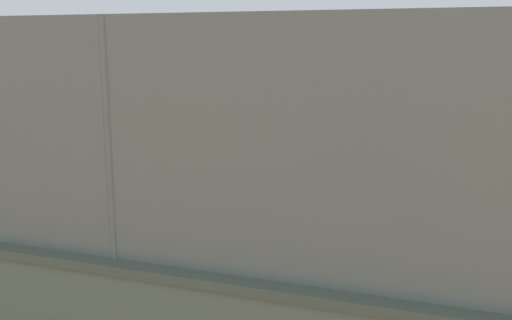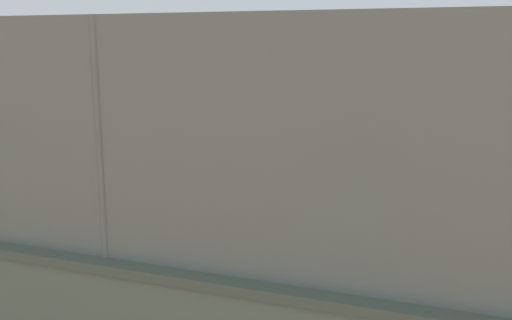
% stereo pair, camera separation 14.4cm
% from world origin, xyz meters
% --- Properties ---
extents(ground_plane, '(260.00, 260.00, 0.00)m').
position_xyz_m(ground_plane, '(0.00, 0.00, 0.00)').
color(ground_plane, '#B27247').
extents(fence_panel_on_wall, '(32.61, 1.10, 2.00)m').
position_xyz_m(fence_panel_on_wall, '(-0.30, 11.97, 2.60)').
color(fence_panel_on_wall, slate).
rests_on(fence_panel_on_wall, perimeter_wall).
extents(player_baseline_waiting, '(1.16, 0.71, 1.48)m').
position_xyz_m(player_baseline_waiting, '(3.96, 5.76, 0.86)').
color(player_baseline_waiting, '#591919').
rests_on(player_baseline_waiting, ground_plane).
extents(player_near_wall_returning, '(0.83, 0.68, 1.50)m').
position_xyz_m(player_near_wall_returning, '(2.96, -0.69, 0.87)').
color(player_near_wall_returning, '#B2B2B2').
rests_on(player_near_wall_returning, ground_plane).
extents(sports_ball, '(0.17, 0.17, 0.17)m').
position_xyz_m(sports_ball, '(4.68, 7.36, 0.09)').
color(sports_ball, yellow).
rests_on(sports_ball, ground_plane).
extents(courtside_bench, '(1.61, 0.43, 0.87)m').
position_xyz_m(courtside_bench, '(1.68, 10.35, 0.46)').
color(courtside_bench, '#4C6B4C').
rests_on(courtside_bench, ground_plane).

